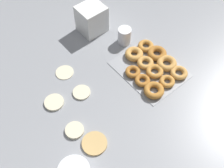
# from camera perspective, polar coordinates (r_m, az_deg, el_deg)

# --- Properties ---
(ground_plane) EXTENTS (3.00, 3.00, 0.00)m
(ground_plane) POSITION_cam_1_polar(r_m,az_deg,el_deg) (1.46, -4.45, -2.46)
(ground_plane) COLOR gray
(pancake_0) EXTENTS (0.10, 0.10, 0.01)m
(pancake_0) POSITION_cam_1_polar(r_m,az_deg,el_deg) (1.46, -11.68, -3.66)
(pancake_0) COLOR beige
(pancake_0) RESTS_ON ground_plane
(pancake_1) EXTENTS (0.09, 0.09, 0.01)m
(pancake_1) POSITION_cam_1_polar(r_m,az_deg,el_deg) (1.47, -6.19, -1.70)
(pancake_1) COLOR beige
(pancake_1) RESTS_ON ground_plane
(pancake_2) EXTENTS (0.09, 0.09, 0.02)m
(pancake_2) POSITION_cam_1_polar(r_m,az_deg,el_deg) (1.37, -7.61, -9.29)
(pancake_2) COLOR beige
(pancake_2) RESTS_ON ground_plane
(pancake_3) EXTENTS (0.12, 0.12, 0.01)m
(pancake_3) POSITION_cam_1_polar(r_m,az_deg,el_deg) (1.33, -3.57, -11.94)
(pancake_3) COLOR tan
(pancake_3) RESTS_ON ground_plane
(pancake_4) EXTENTS (0.10, 0.10, 0.01)m
(pancake_4) POSITION_cam_1_polar(r_m,az_deg,el_deg) (1.57, -9.61, 2.38)
(pancake_4) COLOR beige
(pancake_4) RESTS_ON ground_plane
(donut_tray) EXTENTS (0.37, 0.31, 0.04)m
(donut_tray) POSITION_cam_1_polar(r_m,az_deg,el_deg) (1.57, 8.24, 3.51)
(donut_tray) COLOR #93969B
(donut_tray) RESTS_ON ground_plane
(container_stack) EXTENTS (0.14, 0.15, 0.17)m
(container_stack) POSITION_cam_1_polar(r_m,az_deg,el_deg) (1.72, -4.16, 13.04)
(container_stack) COLOR white
(container_stack) RESTS_ON ground_plane
(paper_cup) EXTENTS (0.08, 0.08, 0.10)m
(paper_cup) POSITION_cam_1_polar(r_m,az_deg,el_deg) (1.67, 2.55, 9.77)
(paper_cup) COLOR white
(paper_cup) RESTS_ON ground_plane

